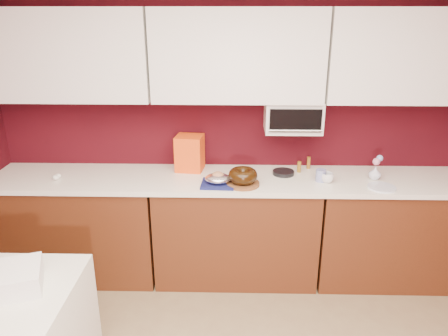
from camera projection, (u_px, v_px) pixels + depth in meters
wall_back at (237, 126)px, 3.70m from camera, size 4.00×0.02×2.50m
base_cabinet_left at (80, 227)px, 3.72m from camera, size 1.31×0.58×0.86m
base_cabinet_center at (236, 229)px, 3.69m from camera, size 1.31×0.58×0.86m
base_cabinet_right at (395, 231)px, 3.66m from camera, size 1.31×0.58×0.86m
countertop at (236, 180)px, 3.53m from camera, size 4.00×0.62×0.04m
upper_cabinet_left at (65, 55)px, 3.36m from camera, size 1.31×0.33×0.70m
upper_cabinet_center at (238, 55)px, 3.33m from camera, size 1.31×0.33×0.70m
upper_cabinet_right at (414, 56)px, 3.30m from camera, size 1.31×0.33×0.70m
toaster_oven at (293, 116)px, 3.51m from camera, size 0.45×0.30×0.25m
toaster_oven_door at (295, 121)px, 3.36m from camera, size 0.40×0.02×0.18m
toaster_oven_handle at (295, 131)px, 3.37m from camera, size 0.42×0.02×0.02m
cake_base at (243, 184)px, 3.38m from camera, size 0.27×0.27×0.02m
bundt_cake at (243, 176)px, 3.35m from camera, size 0.23×0.23×0.09m
navy_towel at (218, 184)px, 3.38m from camera, size 0.27×0.23×0.02m
foil_ham_nest at (218, 178)px, 3.36m from camera, size 0.21×0.18×0.07m
roasted_ham at (218, 175)px, 3.35m from camera, size 0.11×0.10×0.06m
pandoro_box at (190, 153)px, 3.65m from camera, size 0.24×0.23×0.30m
dark_pan at (283, 173)px, 3.59m from camera, size 0.22×0.22×0.03m
coffee_mug at (327, 177)px, 3.42m from camera, size 0.12×0.12×0.09m
blue_jar at (321, 175)px, 3.44m from camera, size 0.09×0.09×0.10m
flower_vase at (375, 172)px, 3.48m from camera, size 0.10×0.10×0.12m
flower_pink at (376, 162)px, 3.45m from camera, size 0.06×0.06×0.06m
flower_blue at (380, 158)px, 3.46m from camera, size 0.05×0.05×0.05m
china_plate at (382, 187)px, 3.33m from camera, size 0.22×0.22×0.01m
amber_bottle at (299, 167)px, 3.63m from camera, size 0.04×0.04×0.09m
egg_left at (56, 178)px, 3.47m from camera, size 0.06×0.05×0.04m
egg_right at (58, 176)px, 3.51m from camera, size 0.05×0.04×0.04m
newspaper_stack at (7, 280)px, 2.36m from camera, size 0.43×0.39×0.12m
amber_bottle_tall at (309, 163)px, 3.71m from camera, size 0.04×0.04×0.10m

